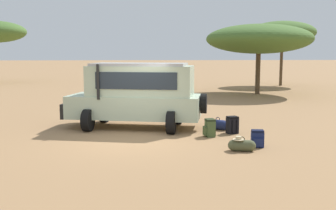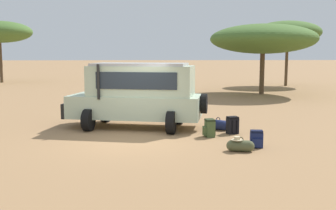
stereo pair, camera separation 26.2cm
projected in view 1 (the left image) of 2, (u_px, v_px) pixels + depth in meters
The scene contains 9 objects.
ground_plane at pixel (131, 141), 12.65m from camera, with size 320.00×320.00×0.00m, color #9E754C.
safari_vehicle at pixel (138, 94), 14.74m from camera, with size 5.48×3.43×2.44m.
backpack_beside_front_wheel at pixel (232, 125), 13.78m from camera, with size 0.44×0.45×0.61m.
backpack_cluster_center at pixel (257, 139), 11.77m from camera, with size 0.41×0.41×0.52m.
backpack_near_rear_wheel at pixel (210, 128), 13.25m from camera, with size 0.42×0.41×0.60m.
duffel_bag_low_black_case at pixel (242, 145), 11.28m from camera, with size 0.79×0.42×0.43m.
duffel_bag_soft_canvas at pixel (218, 125), 14.52m from camera, with size 0.77×0.67×0.46m.
acacia_tree_left_mid at pixel (259, 39), 26.88m from camera, with size 7.20×7.47×4.79m.
acacia_tree_centre_back at pixel (282, 33), 33.98m from camera, with size 5.77×5.04×5.60m.
Camera 1 is at (0.18, -12.45, 2.78)m, focal length 42.00 mm.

